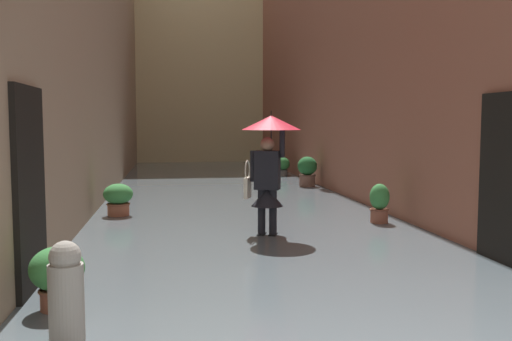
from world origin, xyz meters
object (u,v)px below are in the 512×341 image
potted_plant_near_left (379,205)px  mooring_bollard (66,297)px  potted_plant_mid_left (283,166)px  person_wading (269,154)px  potted_plant_far_left (307,172)px  potted_plant_mid_right (118,199)px  potted_plant_far_right (57,276)px

potted_plant_near_left → mooring_bollard: size_ratio=0.86×
potted_plant_near_left → potted_plant_mid_left: 8.72m
potted_plant_mid_left → mooring_bollard: bearing=71.5°
person_wading → potted_plant_mid_left: bearing=-102.8°
potted_plant_near_left → potted_plant_far_left: potted_plant_far_left is taller
person_wading → potted_plant_mid_right: (2.48, -2.20, -0.96)m
person_wading → potted_plant_mid_right: size_ratio=2.92×
potted_plant_mid_right → potted_plant_near_left: bearing=162.0°
potted_plant_mid_right → potted_plant_far_right: size_ratio=1.01×
potted_plant_mid_left → mooring_bollard: 14.08m
potted_plant_near_left → potted_plant_far_left: size_ratio=0.85×
person_wading → potted_plant_mid_left: size_ratio=2.86×
potted_plant_far_left → mooring_bollard: (4.53, 10.29, -0.04)m
potted_plant_near_left → potted_plant_far_right: potted_plant_near_left is taller
potted_plant_near_left → mooring_bollard: mooring_bollard is taller
potted_plant_far_right → potted_plant_mid_left: bearing=-110.5°
potted_plant_mid_right → mooring_bollard: 6.12m
potted_plant_far_left → potted_plant_far_right: potted_plant_far_left is taller
potted_plant_far_left → potted_plant_mid_left: size_ratio=1.28×
person_wading → potted_plant_far_right: bearing=50.7°
potted_plant_mid_left → mooring_bollard: (4.47, 13.35, 0.04)m
person_wading → potted_plant_near_left: bearing=-160.9°
potted_plant_far_left → potted_plant_far_right: 10.61m
potted_plant_far_left → potted_plant_mid_right: 6.27m
potted_plant_near_left → potted_plant_far_right: size_ratio=1.14×
potted_plant_near_left → mooring_bollard: bearing=46.5°
mooring_bollard → potted_plant_near_left: bearing=-133.5°
potted_plant_far_right → mooring_bollard: 0.83m
person_wading → potted_plant_mid_left: 9.73m
person_wading → potted_plant_far_left: (-2.20, -6.37, -0.86)m
person_wading → mooring_bollard: (2.33, 3.91, -0.90)m
person_wading → potted_plant_mid_left: (-2.14, -9.44, -0.94)m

